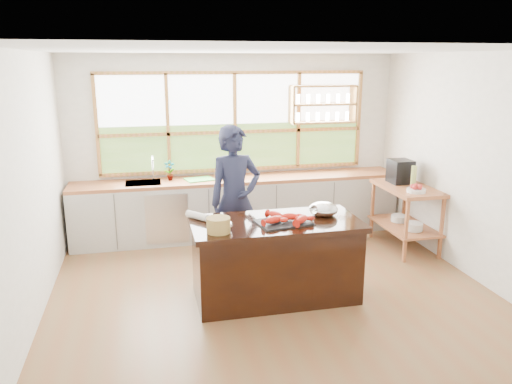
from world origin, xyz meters
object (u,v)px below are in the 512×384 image
object	(u,v)px
cook	(235,200)
wicker_basket	(218,225)
island	(276,259)
espresso_machine	(400,171)

from	to	relation	value
cook	wicker_basket	xyz separation A→B (m)	(-0.37, -1.05, 0.05)
island	cook	size ratio (longest dim) A/B	1.00
island	wicker_basket	size ratio (longest dim) A/B	7.58
wicker_basket	cook	bearing A→B (deg)	70.80
island	wicker_basket	bearing A→B (deg)	-161.38
island	cook	xyz separation A→B (m)	(-0.30, 0.83, 0.47)
espresso_machine	wicker_basket	size ratio (longest dim) A/B	1.37
island	wicker_basket	distance (m)	0.88
cook	espresso_machine	distance (m)	2.54
island	wicker_basket	xyz separation A→B (m)	(-0.67, -0.22, 0.52)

